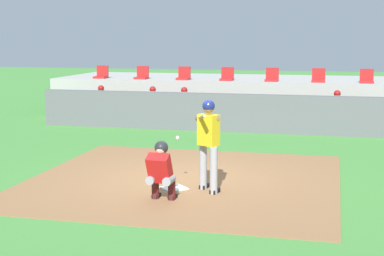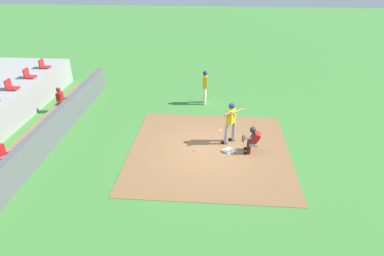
% 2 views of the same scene
% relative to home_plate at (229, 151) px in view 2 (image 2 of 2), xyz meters
% --- Properties ---
extents(ground_plane, '(80.00, 80.00, 0.00)m').
position_rel_home_plate_xyz_m(ground_plane, '(0.00, 0.80, -0.02)').
color(ground_plane, '#428438').
extents(dirt_infield, '(6.40, 6.40, 0.01)m').
position_rel_home_plate_xyz_m(dirt_infield, '(0.00, 0.80, -0.02)').
color(dirt_infield, olive).
rests_on(dirt_infield, ground).
extents(home_plate, '(0.62, 0.62, 0.02)m').
position_rel_home_plate_xyz_m(home_plate, '(0.00, 0.00, 0.00)').
color(home_plate, white).
rests_on(home_plate, dirt_infield).
extents(batter_at_plate, '(0.56, 0.90, 1.80)m').
position_rel_home_plate_xyz_m(batter_at_plate, '(0.69, -0.03, 1.01)').
color(batter_at_plate, '#99999E').
rests_on(batter_at_plate, ground).
extents(catcher_crouched, '(0.49, 1.63, 1.13)m').
position_rel_home_plate_xyz_m(catcher_crouched, '(0.00, -0.87, 0.59)').
color(catcher_crouched, gray).
rests_on(catcher_crouched, ground).
extents(on_deck_batter, '(0.58, 0.23, 1.79)m').
position_rel_home_plate_xyz_m(on_deck_batter, '(4.68, 1.18, 1.00)').
color(on_deck_batter, silver).
rests_on(on_deck_batter, ground).
extents(dugout_wall, '(13.00, 0.30, 1.20)m').
position_rel_home_plate_xyz_m(dugout_wall, '(0.00, 7.30, 0.58)').
color(dugout_wall, '#59595E').
rests_on(dugout_wall, ground).
extents(dugout_bench, '(11.80, 0.44, 0.45)m').
position_rel_home_plate_xyz_m(dugout_bench, '(0.00, 8.30, 0.20)').
color(dugout_bench, olive).
rests_on(dugout_bench, ground).
extents(dugout_player_2, '(0.49, 0.70, 1.30)m').
position_rel_home_plate_xyz_m(dugout_player_2, '(-1.92, 8.14, 0.65)').
color(dugout_player_2, '#939399').
rests_on(dugout_player_2, ground).
extents(dugout_player_3, '(0.49, 0.70, 1.30)m').
position_rel_home_plate_xyz_m(dugout_player_3, '(3.09, 8.14, 0.65)').
color(dugout_player_3, '#939399').
rests_on(dugout_player_3, ground).
extents(stadium_seat_5, '(0.46, 0.46, 0.48)m').
position_rel_home_plate_xyz_m(stadium_seat_5, '(2.44, 10.18, 1.51)').
color(stadium_seat_5, '#A51E1E').
rests_on(stadium_seat_5, stands_platform).
extents(stadium_seat_6, '(0.46, 0.46, 0.48)m').
position_rel_home_plate_xyz_m(stadium_seat_6, '(4.06, 10.18, 1.51)').
color(stadium_seat_6, '#A51E1E').
rests_on(stadium_seat_6, stands_platform).
extents(stadium_seat_7, '(0.46, 0.46, 0.48)m').
position_rel_home_plate_xyz_m(stadium_seat_7, '(5.69, 10.18, 1.51)').
color(stadium_seat_7, '#A51E1E').
rests_on(stadium_seat_7, stands_platform).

